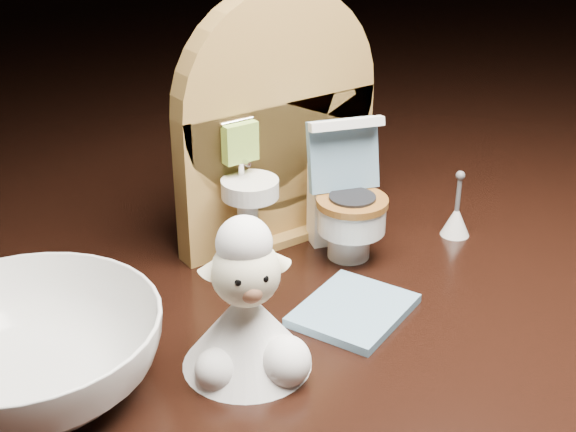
{
  "coord_description": "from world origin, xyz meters",
  "views": [
    {
      "loc": [
        -0.25,
        -0.3,
        0.23
      ],
      "look_at": [
        -0.03,
        0.01,
        0.05
      ],
      "focal_mm": 50.0,
      "sensor_mm": 36.0,
      "label": 1
    }
  ],
  "objects": [
    {
      "name": "toy_toilet",
      "position": [
        0.02,
        0.03,
        0.03
      ],
      "size": [
        0.05,
        0.06,
        0.08
      ],
      "rotation": [
        0.0,
        0.0,
        -0.31
      ],
      "color": "white",
      "rests_on": "ground"
    },
    {
      "name": "toilet_brush",
      "position": [
        0.09,
        0.0,
        0.01
      ],
      "size": [
        0.02,
        0.02,
        0.04
      ],
      "color": "white",
      "rests_on": "ground"
    },
    {
      "name": "bath_mat",
      "position": [
        -0.02,
        -0.03,
        0.0
      ],
      "size": [
        0.07,
        0.07,
        0.0
      ],
      "primitive_type": "cube",
      "rotation": [
        0.0,
        0.0,
        0.39
      ],
      "color": "#6289A4",
      "rests_on": "ground"
    },
    {
      "name": "ceramic_bowl",
      "position": [
        -0.17,
        0.0,
        0.02
      ],
      "size": [
        0.13,
        0.13,
        0.04
      ],
      "primitive_type": "imported",
      "rotation": [
        0.0,
        0.0,
        -0.12
      ],
      "color": "white",
      "rests_on": "ground"
    },
    {
      "name": "plush_lamb",
      "position": [
        -0.09,
        -0.04,
        0.03
      ],
      "size": [
        0.06,
        0.06,
        0.08
      ],
      "rotation": [
        0.0,
        0.0,
        -0.36
      ],
      "color": "white",
      "rests_on": "ground"
    },
    {
      "name": "backdrop_panel",
      "position": [
        -0.0,
        0.06,
        0.07
      ],
      "size": [
        0.13,
        0.05,
        0.15
      ],
      "color": "#A97D3C",
      "rests_on": "ground"
    }
  ]
}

